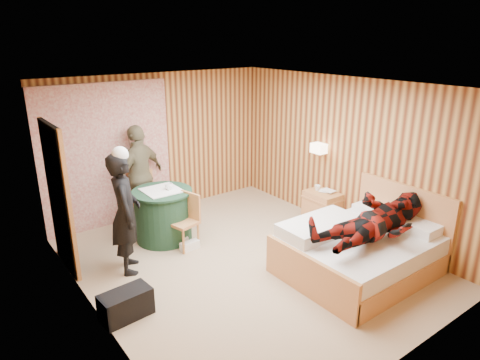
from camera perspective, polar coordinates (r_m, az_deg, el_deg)
floor at (r=6.28m, az=0.48°, el=-10.85°), size 4.20×5.00×0.01m
ceiling at (r=5.49m, az=0.55°, el=12.48°), size 4.20×5.00×0.01m
wall_back at (r=7.82m, az=-10.65°, el=4.75°), size 4.20×0.02×2.50m
wall_left at (r=4.87m, az=-19.66°, el=-4.71°), size 0.02×5.00×2.50m
wall_right at (r=7.17m, az=14.03°, el=3.24°), size 0.02×5.00×2.50m
curtain at (r=7.40m, az=-17.32°, el=3.02°), size 2.20×0.08×2.40m
doorway at (r=6.24m, az=-23.03°, el=-2.25°), size 0.06×0.90×2.05m
wall_lamp at (r=7.31m, az=10.47°, el=4.19°), size 0.26×0.24×0.16m
bed at (r=6.14m, az=15.56°, el=-9.03°), size 1.99×1.55×1.06m
nightstand at (r=7.48m, az=10.85°, el=-3.62°), size 0.44×0.59×0.57m
round_table at (r=6.86m, az=-10.21°, el=-4.55°), size 0.94×0.94×0.83m
chair_far at (r=7.45m, az=-12.75°, el=-1.84°), size 0.47×0.47×0.93m
chair_near at (r=6.56m, az=-7.13°, el=-4.82°), size 0.46×0.46×0.85m
duffel_bag at (r=5.28m, az=-14.97°, el=-15.73°), size 0.60×0.36×0.33m
sneaker_left at (r=6.74m, az=-8.24°, el=-8.21°), size 0.31×0.15×0.13m
sneaker_right at (r=6.62m, az=-6.71°, el=-8.67°), size 0.30×0.13×0.13m
woman_standing at (r=5.93m, az=-15.04°, el=-4.31°), size 0.59×0.72×1.68m
man_at_table at (r=7.38m, az=-13.17°, el=0.60°), size 1.09×0.78×1.72m
man_on_bed at (r=5.77m, az=18.03°, el=-3.97°), size 0.86×0.67×1.77m
book_lower at (r=7.34m, az=11.27°, el=-1.67°), size 0.26×0.28×0.02m
book_upper at (r=7.34m, az=11.28°, el=-1.52°), size 0.17×0.23×0.02m
cup_nightstand at (r=7.44m, az=10.27°, el=-1.03°), size 0.10×0.10×0.09m
cup_table at (r=6.69m, az=-9.48°, el=-0.86°), size 0.16×0.16×0.10m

